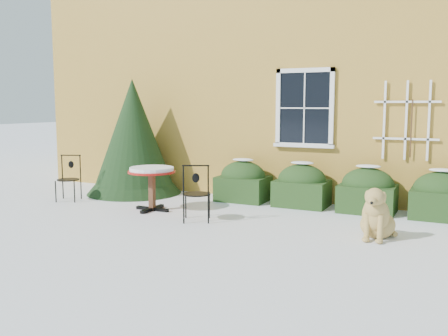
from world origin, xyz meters
The scene contains 8 objects.
ground centered at (0.00, 0.00, 0.00)m, with size 80.00×80.00×0.00m, color white.
house centered at (0.00, 7.00, 3.22)m, with size 12.40×8.40×6.40m.
hedge_row centered at (1.65, 2.55, 0.40)m, with size 4.95×0.80×0.91m.
evergreen_shrub centered at (-2.95, 2.29, 1.06)m, with size 2.17×2.17×2.63m.
bistro_table centered at (-1.48, 0.85, 0.71)m, with size 0.92×0.92×0.85m.
patio_chair_near centered at (-0.27, 0.44, 0.51)m, with size 0.61×0.60×1.02m.
patio_chair_far centered at (-3.69, 0.96, 0.48)m, with size 0.56×0.56×0.97m.
dog centered at (2.78, 0.62, 0.34)m, with size 0.57×0.93×0.84m.
Camera 1 is at (3.94, -7.10, 2.05)m, focal length 40.00 mm.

